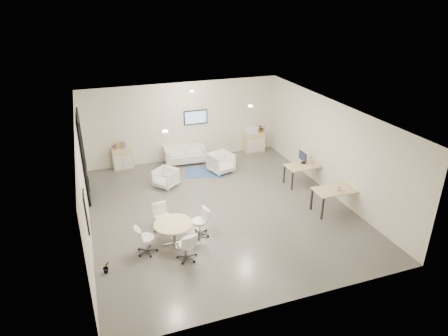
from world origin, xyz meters
TOP-DOWN VIEW (x-y plane):
  - room_shell at (0.00, 0.00)m, footprint 9.60×10.60m
  - glass_door at (-3.95, 2.51)m, footprint 0.09×1.90m
  - artwork at (-3.97, -1.60)m, footprint 0.05×0.54m
  - wall_tv at (0.50, 4.46)m, footprint 0.98×0.06m
  - ceiling_spots at (-0.20, 0.83)m, footprint 3.14×4.14m
  - sideboard_left at (-2.56, 4.27)m, footprint 0.77×0.40m
  - sideboard_right at (3.06, 4.26)m, footprint 0.88×0.43m
  - books at (-2.60, 4.28)m, footprint 0.45×0.14m
  - printer at (2.91, 4.26)m, footprint 0.53×0.47m
  - loveseat at (-0.12, 4.09)m, footprint 1.66×0.90m
  - blue_rug at (0.41, 2.86)m, footprint 1.79×1.46m
  - armchair_left at (-1.29, 2.18)m, footprint 0.98×0.99m
  - armchair_right at (0.99, 2.71)m, footprint 1.01×0.98m
  - desk_rear at (3.51, 0.73)m, footprint 1.48×0.81m
  - desk_front at (3.46, -1.33)m, footprint 1.51×0.78m
  - monitor at (3.47, 0.88)m, footprint 0.20×0.50m
  - round_table at (-1.81, -1.40)m, footprint 1.07×1.07m
  - meeting_chairs at (-1.81, -1.40)m, footprint 2.26×2.26m
  - plant_cabinet at (3.38, 4.25)m, footprint 0.32×0.34m
  - plant_floor at (-3.70, -2.06)m, footprint 0.27×0.37m
  - cup at (3.43, -1.44)m, footprint 0.15×0.12m

SIDE VIEW (x-z plane):
  - blue_rug at x=0.41m, z-range 0.00..0.01m
  - plant_floor at x=-3.70m, z-range 0.00..0.15m
  - loveseat at x=-0.12m, z-range 0.03..0.63m
  - armchair_left at x=-1.29m, z-range 0.00..0.74m
  - meeting_chairs at x=-1.81m, z-range 0.00..0.82m
  - armchair_right at x=0.99m, z-range 0.00..0.84m
  - sideboard_left at x=-2.56m, z-range 0.00..0.87m
  - sideboard_right at x=3.06m, z-range 0.00..0.88m
  - round_table at x=-1.81m, z-range 0.24..0.89m
  - desk_rear at x=3.51m, z-range 0.30..1.04m
  - desk_front at x=3.46m, z-range 0.31..1.09m
  - cup at x=3.43m, z-range 0.78..0.91m
  - books at x=-2.60m, z-range 0.87..1.09m
  - monitor at x=3.47m, z-range 0.76..1.20m
  - plant_cabinet at x=3.38m, z-range 0.88..1.12m
  - printer at x=2.91m, z-range 0.87..1.20m
  - glass_door at x=-3.95m, z-range 0.08..2.93m
  - artwork at x=-3.97m, z-range 1.03..2.07m
  - room_shell at x=0.00m, z-range -0.80..4.00m
  - wall_tv at x=0.50m, z-range 1.46..2.04m
  - ceiling_spots at x=-0.20m, z-range 3.17..3.20m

